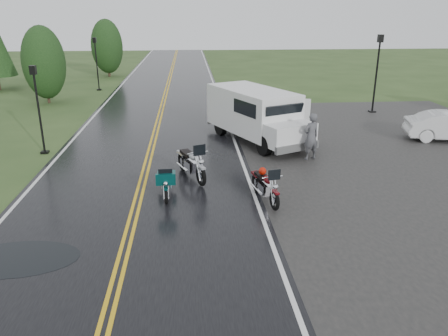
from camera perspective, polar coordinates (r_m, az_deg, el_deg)
name	(u,v)px	position (r m, az deg, el deg)	size (l,w,h in m)	color
ground	(131,228)	(12.71, -12.06, -7.65)	(120.00, 120.00, 0.00)	#2D471E
road	(155,134)	(22.02, -8.98, 4.43)	(8.00, 100.00, 0.04)	black
parking_pad	(418,161)	(19.51, 24.00, 0.90)	(14.00, 24.00, 0.03)	black
motorcycle_red	(275,193)	(13.21, 6.66, -3.23)	(0.77, 2.12, 1.25)	#580A0E
motorcycle_teal	(166,189)	(13.70, -7.59, -2.69)	(0.70, 1.91, 1.13)	#053938
motorcycle_silver	(201,168)	(14.93, -3.02, 0.00)	(0.88, 2.42, 1.43)	#989A9F
van_white	(265,128)	(18.19, 5.37, 5.26)	(2.34, 6.23, 2.45)	white
person_at_van	(311,137)	(18.02, 11.29, 3.95)	(0.70, 0.46, 1.92)	#4C4D52
lamp_post_near_left	(39,110)	(19.88, -23.03, 6.95)	(0.32, 0.32, 3.75)	black
lamp_post_far_left	(97,64)	(35.40, -16.28, 12.90)	(0.34, 0.34, 3.97)	black
lamp_post_far_right	(376,74)	(27.66, 19.28, 11.50)	(0.39, 0.39, 4.58)	black
tree_left_mid	(45,71)	(31.36, -22.36, 11.69)	(2.72, 2.72, 4.25)	#1E3D19
tree_left_far	(107,52)	(42.94, -14.98, 14.39)	(2.86, 2.86, 4.41)	#1E3D19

